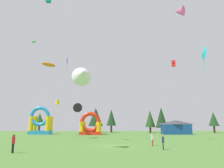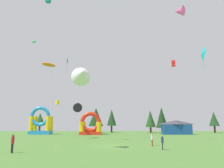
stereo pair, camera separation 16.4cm
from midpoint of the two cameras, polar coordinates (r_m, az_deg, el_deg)
The scene contains 23 objects.
ground_plane at distance 29.76m, azimuth 0.92°, elevation -15.97°, with size 120.00×120.00×0.00m, color #548438.
kite_black_delta at distance 46.01m, azimuth -8.76°, elevation -6.32°, with size 3.33×1.87×7.08m.
kite_blue_diamond at distance 56.98m, azimuth -11.71°, elevation 5.86°, with size 3.29×4.25×19.37m.
kite_orange_parafoil at distance 43.62m, azimuth -16.15°, elevation 4.86°, with size 5.79×4.76×14.51m.
kite_green_parafoil at distance 57.00m, azimuth -19.69°, elevation 10.32°, with size 3.38×4.49×22.99m.
kite_teal_box at distance 40.74m, azimuth -16.26°, elevation 20.34°, with size 0.76×8.19×24.02m.
kite_red_box at distance 41.94m, azimuth 15.90°, elevation 5.16°, with size 4.72×2.12×14.41m.
kite_yellow_box at distance 50.61m, azimuth -14.01°, elevation -4.70°, with size 1.71×1.50×8.11m.
kite_pink_delta at distance 50.71m, azimuth 17.26°, elevation 17.74°, with size 5.65×6.68×27.61m.
kite_cyan_diamond at distance 26.71m, azimuth 22.63°, elevation 7.13°, with size 2.57×2.36×11.27m.
kite_white_delta at distance 25.87m, azimuth -7.73°, elevation 2.60°, with size 4.03×2.78×9.93m.
person_midfield at distance 24.90m, azimuth -24.42°, elevation -13.61°, with size 0.45×0.45×1.86m.
person_near_camera at distance 26.16m, azimuth 13.25°, elevation -14.38°, with size 0.33×0.33×1.60m.
person_left_edge at distance 30.30m, azimuth 10.61°, elevation -13.76°, with size 0.38×0.38×1.72m.
inflatable_yellow_castle at distance 60.03m, azimuth -5.55°, elevation -11.06°, with size 5.75×4.81×6.10m.
inflatable_blue_arch at distance 64.97m, azimuth -18.12°, elevation -9.83°, with size 5.77×4.33×7.71m.
festival_tent at distance 63.90m, azimuth 16.58°, elevation -10.82°, with size 7.86×3.02×3.86m.
tree_row_0 at distance 77.37m, azimuth -18.30°, elevation -8.81°, with size 3.43×3.43×6.41m.
tree_row_1 at distance 70.16m, azimuth -4.17°, elevation -8.66°, with size 4.63×4.63×7.86m.
tree_row_2 at distance 74.44m, azimuth -0.04°, elevation -8.80°, with size 3.21×3.21×7.73m.
tree_row_3 at distance 74.74m, azimuth 10.09°, elevation -8.98°, with size 3.36×3.36×7.31m.
tree_row_4 at distance 72.25m, azimuth 12.94°, elevation -8.58°, with size 3.74×3.74×8.12m.
tree_row_5 at distance 78.38m, azimuth 25.21°, elevation -8.31°, with size 3.17×3.17×6.71m.
Camera 2 is at (-1.08, -29.60, 2.90)m, focal length 34.88 mm.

